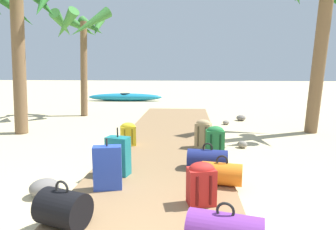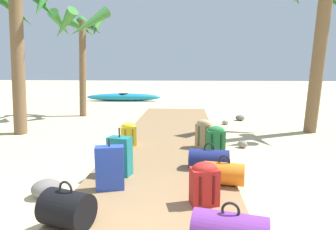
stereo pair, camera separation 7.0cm
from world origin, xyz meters
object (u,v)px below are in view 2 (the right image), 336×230
at_px(backpack_green, 216,140).
at_px(palm_tree_far_left, 80,32).
at_px(suitcase_teal, 120,156).
at_px(duffel_bag_orange, 224,173).
at_px(palm_tree_near_right, 323,8).
at_px(duffel_bag_navy, 209,159).
at_px(palm_tree_near_left, 16,15).
at_px(duffel_bag_black, 67,209).
at_px(backpack_yellow, 129,134).
at_px(backpack_tan, 204,133).
at_px(backpack_red, 204,182).
at_px(kayak, 124,97).
at_px(suitcase_blue, 110,168).

distance_m(backpack_green, palm_tree_far_left, 6.68).
distance_m(suitcase_teal, palm_tree_far_left, 6.77).
bearing_deg(duffel_bag_orange, palm_tree_near_right, 53.51).
relative_size(duffel_bag_navy, duffel_bag_orange, 1.10).
bearing_deg(palm_tree_near_right, palm_tree_far_left, 161.15).
height_order(duffel_bag_orange, backpack_green, backpack_green).
bearing_deg(suitcase_teal, duffel_bag_orange, -10.29).
distance_m(palm_tree_near_left, palm_tree_far_left, 2.79).
xyz_separation_m(duffel_bag_black, suitcase_teal, (0.21, 1.46, 0.10)).
bearing_deg(backpack_yellow, backpack_tan, -2.25).
relative_size(duffel_bag_orange, backpack_green, 1.11).
bearing_deg(backpack_red, backpack_tan, 86.89).
height_order(backpack_red, suitcase_teal, suitcase_teal).
relative_size(backpack_red, backpack_tan, 0.90).
bearing_deg(duffel_bag_black, duffel_bag_orange, 34.64).
relative_size(backpack_yellow, kayak, 0.13).
bearing_deg(palm_tree_near_left, palm_tree_far_left, 77.27).
xyz_separation_m(palm_tree_near_left, palm_tree_far_left, (0.61, 2.72, -0.11)).
height_order(backpack_green, backpack_tan, backpack_tan).
bearing_deg(palm_tree_far_left, duffel_bag_black, -71.85).
height_order(backpack_red, kayak, backpack_red).
xyz_separation_m(backpack_red, suitcase_blue, (-1.22, 0.35, 0.02)).
bearing_deg(backpack_tan, kayak, 111.95).
relative_size(duffel_bag_navy, backpack_green, 1.22).
xyz_separation_m(backpack_tan, palm_tree_near_left, (-4.53, 1.47, 2.55)).
bearing_deg(palm_tree_near_right, palm_tree_near_left, -177.04).
xyz_separation_m(backpack_red, kayak, (-3.32, 11.02, -0.16)).
distance_m(backpack_tan, suitcase_blue, 2.50).
distance_m(duffel_bag_black, backpack_green, 3.11).
relative_size(palm_tree_far_left, kayak, 0.98).
relative_size(duffel_bag_black, backpack_red, 1.11).
relative_size(duffel_bag_orange, palm_tree_near_right, 0.14).
height_order(duffel_bag_black, backpack_green, backpack_green).
bearing_deg(backpack_red, palm_tree_far_left, 119.67).
xyz_separation_m(duffel_bag_black, backpack_red, (1.41, 0.58, 0.08)).
bearing_deg(suitcase_blue, backpack_red, -16.22).
bearing_deg(backpack_yellow, duffel_bag_black, -90.38).
xyz_separation_m(duffel_bag_navy, backpack_red, (-0.15, -1.22, 0.11)).
relative_size(backpack_tan, palm_tree_near_right, 0.14).
bearing_deg(suitcase_blue, duffel_bag_orange, 9.42).
relative_size(palm_tree_near_left, palm_tree_far_left, 1.08).
bearing_deg(backpack_yellow, duffel_bag_orange, -48.36).
bearing_deg(suitcase_blue, duffel_bag_black, -102.01).
relative_size(suitcase_blue, palm_tree_near_left, 0.18).
relative_size(duffel_bag_black, backpack_green, 1.06).
distance_m(duffel_bag_navy, backpack_green, 0.80).
bearing_deg(backpack_yellow, backpack_red, -61.03).
bearing_deg(duffel_bag_black, palm_tree_near_left, 123.49).
height_order(suitcase_teal, palm_tree_near_left, palm_tree_near_left).
relative_size(duffel_bag_black, palm_tree_near_right, 0.14).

